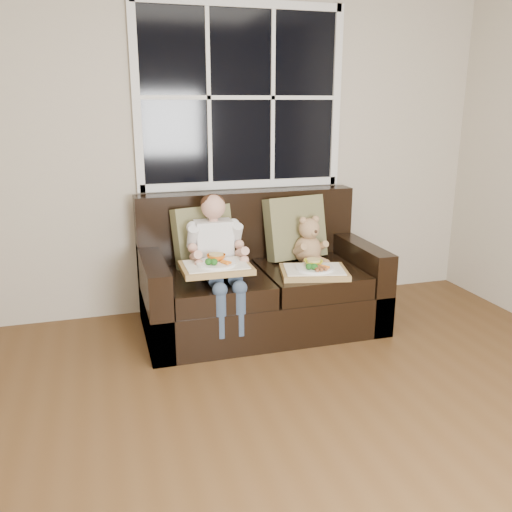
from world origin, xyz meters
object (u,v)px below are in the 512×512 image
object	(u,v)px
child	(217,249)
tray_left	(216,266)
teddy_bear	(309,244)
tray_right	(314,270)
loveseat	(258,285)

from	to	relation	value
child	tray_left	world-z (taller)	child
teddy_bear	tray_right	world-z (taller)	teddy_bear
teddy_bear	child	bearing A→B (deg)	178.48
loveseat	tray_left	xyz separation A→B (m)	(-0.38, -0.30, 0.27)
tray_right	loveseat	bearing A→B (deg)	150.00
child	teddy_bear	size ratio (longest dim) A/B	2.31
tray_left	child	bearing A→B (deg)	75.76
loveseat	teddy_bear	bearing A→B (deg)	-0.66
child	tray_right	world-z (taller)	child
tray_left	teddy_bear	bearing A→B (deg)	21.70
teddy_bear	tray_right	bearing A→B (deg)	-114.77
child	tray_right	distance (m)	0.70
loveseat	tray_left	bearing A→B (deg)	-141.73
loveseat	teddy_bear	xyz separation A→B (m)	(0.39, -0.00, 0.29)
loveseat	child	distance (m)	0.49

